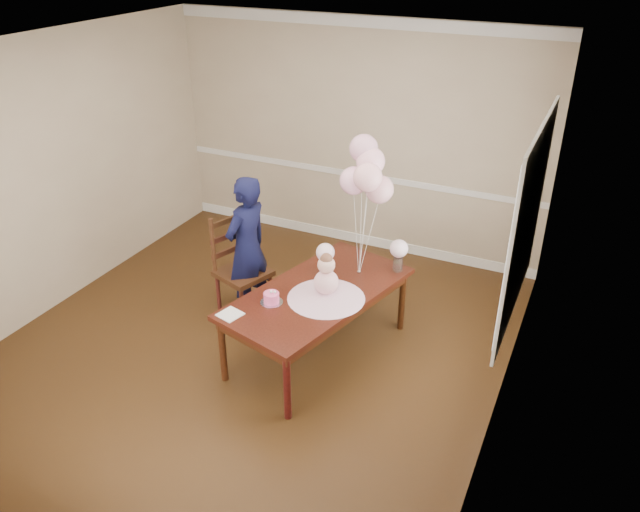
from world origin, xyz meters
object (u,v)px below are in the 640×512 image
Objects in this scene: birthday_cake at (271,298)px; dining_chair_seat at (243,273)px; woman at (247,248)px; dining_table_top at (318,293)px.

birthday_cake is 0.97m from dining_chair_seat.
birthday_cake is 0.93m from woman.
birthday_cake is 0.09× the size of woman.
woman reaches higher than birthday_cake.
birthday_cake is at bearing -113.96° from dining_table_top.
dining_chair_seat is (-0.69, 0.63, -0.26)m from birthday_cake.
birthday_cake is (-0.28, -0.34, 0.07)m from dining_table_top.
woman is (0.04, 0.04, 0.27)m from dining_chair_seat.
dining_table_top is at bearing 1.98° from dining_chair_seat.
dining_table_top is 1.02m from dining_chair_seat.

